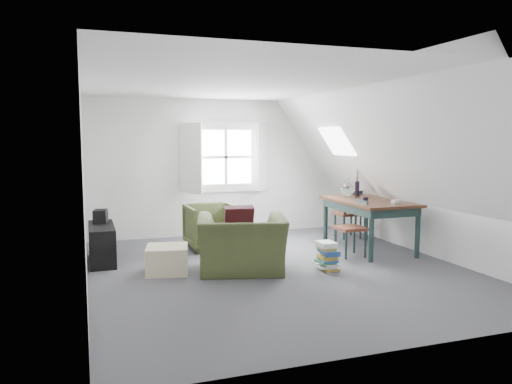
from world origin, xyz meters
name	(u,v)px	position (x,y,z in m)	size (l,w,h in m)	color
floor	(279,270)	(0.00, 0.00, 0.00)	(5.50, 5.50, 0.00)	#49494E
ceiling	(280,85)	(0.00, 0.00, 2.50)	(5.50, 5.50, 0.00)	white
wall_back	(225,168)	(0.00, 2.75, 1.25)	(5.00, 5.00, 0.00)	silver
wall_front	(403,206)	(0.00, -2.75, 1.25)	(5.00, 5.00, 0.00)	silver
wall_left	(84,185)	(-2.50, 0.00, 1.25)	(5.50, 5.50, 0.00)	silver
wall_right	(434,175)	(2.50, 0.00, 1.25)	(5.50, 5.50, 0.00)	silver
slope_left	(163,140)	(-1.55, 0.00, 1.78)	(5.50, 5.50, 0.00)	white
slope_right	(380,140)	(1.55, 0.00, 1.78)	(5.50, 5.50, 0.00)	white
dormer_window	(226,157)	(0.00, 2.68, 1.45)	(1.71, 0.35, 1.30)	white
skylight	(337,141)	(1.55, 1.30, 1.75)	(0.55, 0.75, 0.04)	white
armchair_near	(242,271)	(-0.51, 0.09, 0.00)	(1.17, 1.02, 0.76)	#3B4422
armchair_far	(212,249)	(-0.56, 1.60, 0.00)	(0.78, 0.81, 0.73)	#3B4422
throw_pillow	(238,220)	(-0.51, 0.24, 0.68)	(0.40, 0.11, 0.40)	#3A0F18
ottoman	(167,259)	(-1.48, 0.36, 0.18)	(0.54, 0.54, 0.36)	beige
dining_table	(369,207)	(1.82, 0.69, 0.71)	(0.98, 1.63, 0.81)	#381E11
demijohn	(347,189)	(1.67, 1.14, 0.95)	(0.23, 0.23, 0.32)	silver
vase_twigs	(357,188)	(1.92, 1.24, 0.95)	(0.08, 0.09, 0.63)	black
cup	(365,203)	(1.57, 0.39, 0.81)	(0.09, 0.09, 0.09)	black
paper_box	(396,201)	(2.02, 0.24, 0.83)	(0.13, 0.09, 0.04)	white
dining_chair_far	(349,213)	(2.00, 1.63, 0.46)	(0.41, 0.41, 0.88)	brown
dining_chair_near	(353,227)	(1.36, 0.40, 0.45)	(0.41, 0.41, 0.86)	brown
media_shelf	(102,246)	(-2.28, 1.23, 0.24)	(0.35, 1.06, 0.54)	black
electronics_box	(100,217)	(-2.28, 1.51, 0.63)	(0.19, 0.26, 0.21)	black
magazine_stack	(327,256)	(0.63, -0.20, 0.19)	(0.29, 0.34, 0.39)	#B29933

